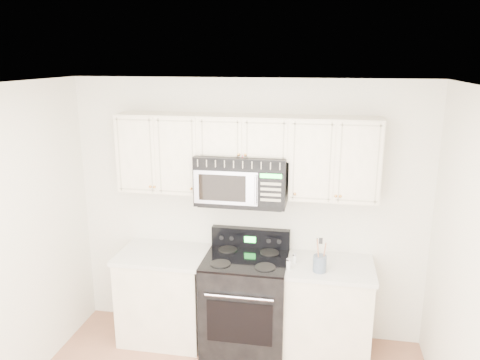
# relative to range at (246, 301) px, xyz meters

# --- Properties ---
(room) EXTENTS (3.51, 3.51, 2.61)m
(room) POSITION_rel_range_xyz_m (-0.04, -1.42, 0.82)
(room) COLOR #A46A4E
(room) RESTS_ON ground
(base_cabinet_left) EXTENTS (0.86, 0.65, 0.92)m
(base_cabinet_left) POSITION_rel_range_xyz_m (-0.84, 0.02, -0.06)
(base_cabinet_left) COLOR white
(base_cabinet_left) RESTS_ON ground
(base_cabinet_right) EXTENTS (0.86, 0.65, 0.92)m
(base_cabinet_right) POSITION_rel_range_xyz_m (0.76, 0.02, -0.06)
(base_cabinet_right) COLOR white
(base_cabinet_right) RESTS_ON ground
(range) EXTENTS (0.79, 0.72, 1.13)m
(range) POSITION_rel_range_xyz_m (0.00, 0.00, 0.00)
(range) COLOR black
(range) RESTS_ON ground
(upper_cabinets) EXTENTS (2.44, 0.37, 0.75)m
(upper_cabinets) POSITION_rel_range_xyz_m (-0.04, 0.17, 1.45)
(upper_cabinets) COLOR white
(upper_cabinets) RESTS_ON ground
(microwave) EXTENTS (0.84, 0.47, 0.46)m
(microwave) POSITION_rel_range_xyz_m (-0.06, 0.12, 1.20)
(microwave) COLOR black
(microwave) RESTS_ON ground
(utensil_crock) EXTENTS (0.12, 0.12, 0.32)m
(utensil_crock) POSITION_rel_range_xyz_m (0.69, -0.13, 0.52)
(utensil_crock) COLOR slate
(utensil_crock) RESTS_ON base_cabinet_right
(shaker_salt) EXTENTS (0.04, 0.04, 0.10)m
(shaker_salt) POSITION_rel_range_xyz_m (0.41, -0.14, 0.49)
(shaker_salt) COLOR silver
(shaker_salt) RESTS_ON base_cabinet_right
(shaker_pepper) EXTENTS (0.04, 0.04, 0.09)m
(shaker_pepper) POSITION_rel_range_xyz_m (0.46, 0.01, 0.48)
(shaker_pepper) COLOR silver
(shaker_pepper) RESTS_ON base_cabinet_right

